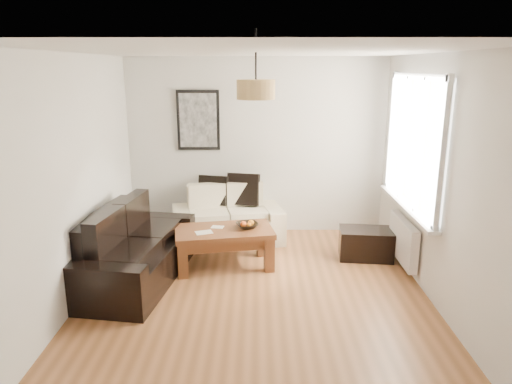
{
  "coord_description": "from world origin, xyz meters",
  "views": [
    {
      "loc": [
        0.02,
        -4.68,
        2.46
      ],
      "look_at": [
        0.0,
        0.6,
        1.05
      ],
      "focal_mm": 33.06,
      "sensor_mm": 36.0,
      "label": 1
    }
  ],
  "objects_px": {
    "loveseat_cream": "(227,215)",
    "ottoman": "(366,244)",
    "sofa_leather": "(134,246)",
    "coffee_table": "(224,248)"
  },
  "relations": [
    {
      "from": "loveseat_cream",
      "to": "ottoman",
      "type": "bearing_deg",
      "value": -29.81
    },
    {
      "from": "sofa_leather",
      "to": "coffee_table",
      "type": "height_order",
      "value": "sofa_leather"
    },
    {
      "from": "loveseat_cream",
      "to": "sofa_leather",
      "type": "bearing_deg",
      "value": -139.59
    },
    {
      "from": "sofa_leather",
      "to": "loveseat_cream",
      "type": "bearing_deg",
      "value": -29.73
    },
    {
      "from": "sofa_leather",
      "to": "coffee_table",
      "type": "distance_m",
      "value": 1.11
    },
    {
      "from": "sofa_leather",
      "to": "ottoman",
      "type": "bearing_deg",
      "value": -68.48
    },
    {
      "from": "sofa_leather",
      "to": "ottoman",
      "type": "relative_size",
      "value": 2.8
    },
    {
      "from": "loveseat_cream",
      "to": "ottoman",
      "type": "distance_m",
      "value": 1.98
    },
    {
      "from": "sofa_leather",
      "to": "coffee_table",
      "type": "relative_size",
      "value": 1.59
    },
    {
      "from": "sofa_leather",
      "to": "coffee_table",
      "type": "bearing_deg",
      "value": -60.82
    }
  ]
}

